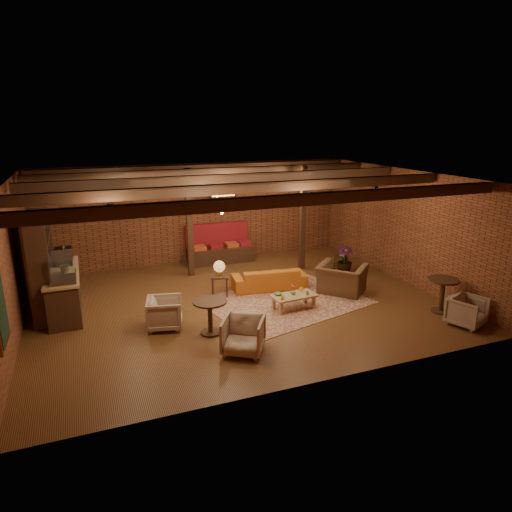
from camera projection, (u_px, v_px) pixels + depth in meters
name	position (u px, v px, depth m)	size (l,w,h in m)	color
floor	(239.00, 303.00, 11.67)	(10.00, 10.00, 0.00)	#39180E
ceiling	(237.00, 177.00, 10.76)	(10.00, 8.00, 0.02)	black
wall_back	(198.00, 213.00, 14.79)	(10.00, 0.02, 3.20)	brown
wall_front	(316.00, 299.00, 7.64)	(10.00, 0.02, 3.20)	brown
wall_left	(11.00, 265.00, 9.48)	(0.02, 8.00, 3.20)	brown
wall_right	(404.00, 226.00, 12.96)	(0.02, 8.00, 3.20)	brown
ceiling_beams	(237.00, 182.00, 10.80)	(9.80, 6.40, 0.22)	#301F10
ceiling_pipe	(218.00, 184.00, 12.29)	(0.12, 0.12, 9.60)	black
post_left	(189.00, 223.00, 13.33)	(0.16, 0.16, 3.20)	#301F10
post_right	(303.00, 219.00, 13.98)	(0.16, 0.16, 3.20)	#301F10
service_counter	(63.00, 281.00, 10.91)	(0.80, 2.50, 1.60)	#301F10
plant_counter	(65.00, 261.00, 11.01)	(0.35, 0.39, 0.30)	#337F33
shelving_hutch	(43.00, 266.00, 10.75)	(0.52, 2.00, 2.40)	#301F10
banquette	(220.00, 247.00, 14.91)	(2.10, 0.70, 1.00)	maroon
service_sign	(223.00, 193.00, 13.98)	(0.86, 0.06, 0.30)	orange
ceiling_spotlights	(237.00, 192.00, 10.86)	(6.40, 4.40, 0.28)	black
rug	(285.00, 301.00, 11.76)	(3.83, 2.93, 0.01)	maroon
sofa	(269.00, 278.00, 12.60)	(2.03, 0.79, 0.59)	#AE5718
coffee_table	(293.00, 296.00, 11.20)	(1.13, 0.62, 0.63)	#996C47
side_table_lamp	(219.00, 269.00, 11.97)	(0.57, 0.57, 0.97)	#301F10
round_table_left	(210.00, 311.00, 9.86)	(0.74, 0.74, 0.77)	#301F10
armchair_a	(165.00, 312.00, 10.18)	(0.75, 0.71, 0.78)	beige
armchair_b	(243.00, 334.00, 9.08)	(0.79, 0.74, 0.81)	beige
armchair_right	(342.00, 274.00, 12.23)	(1.20, 0.78, 1.05)	brown
side_table_book	(341.00, 257.00, 14.07)	(0.55, 0.55, 0.49)	#301F10
round_table_right	(443.00, 290.00, 10.97)	(0.72, 0.72, 0.85)	#301F10
armchair_far	(467.00, 310.00, 10.31)	(0.72, 0.68, 0.74)	beige
plant_tall	(346.00, 233.00, 13.62)	(1.41, 1.41, 2.51)	#4C7F4C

